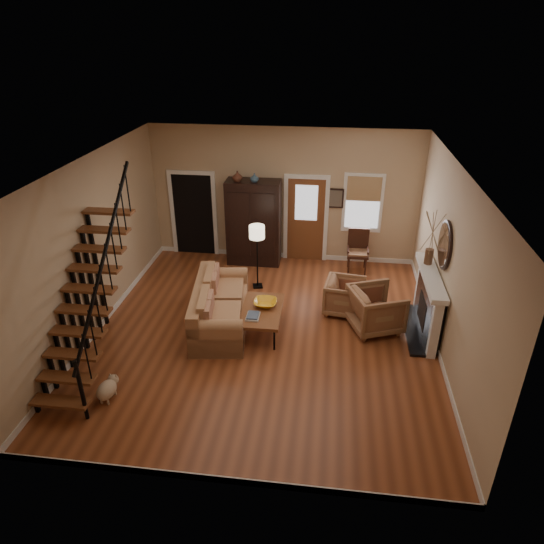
# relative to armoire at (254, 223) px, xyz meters

# --- Properties ---
(room) EXTENTS (7.00, 7.33, 3.30)m
(room) POSITION_rel_armoire_xyz_m (0.29, -1.39, 0.46)
(room) COLOR brown
(room) RESTS_ON ground
(staircase) EXTENTS (0.94, 2.80, 3.20)m
(staircase) POSITION_rel_armoire_xyz_m (-2.08, -4.45, 0.55)
(staircase) COLOR brown
(staircase) RESTS_ON ground
(fireplace) EXTENTS (0.33, 1.95, 2.30)m
(fireplace) POSITION_rel_armoire_xyz_m (3.83, -2.65, -0.31)
(fireplace) COLOR black
(fireplace) RESTS_ON ground
(armoire) EXTENTS (1.30, 0.60, 2.10)m
(armoire) POSITION_rel_armoire_xyz_m (0.00, 0.00, 0.00)
(armoire) COLOR black
(armoire) RESTS_ON ground
(vase_a) EXTENTS (0.24, 0.24, 0.25)m
(vase_a) POSITION_rel_armoire_xyz_m (-0.35, -0.10, 1.17)
(vase_a) COLOR #4C2619
(vase_a) RESTS_ON armoire
(vase_b) EXTENTS (0.20, 0.20, 0.21)m
(vase_b) POSITION_rel_armoire_xyz_m (0.05, -0.10, 1.16)
(vase_b) COLOR #334C60
(vase_b) RESTS_ON armoire
(sofa) EXTENTS (1.29, 2.41, 0.86)m
(sofa) POSITION_rel_armoire_xyz_m (-0.20, -2.94, -0.62)
(sofa) COLOR #A7734C
(sofa) RESTS_ON ground
(coffee_table) EXTENTS (0.78, 1.32, 0.50)m
(coffee_table) POSITION_rel_armoire_xyz_m (0.64, -3.08, -0.80)
(coffee_table) COLOR brown
(coffee_table) RESTS_ON ground
(bowl) EXTENTS (0.45, 0.45, 0.11)m
(bowl) POSITION_rel_armoire_xyz_m (0.69, -2.93, -0.49)
(bowl) COLOR gold
(bowl) RESTS_ON coffee_table
(books) EXTENTS (0.24, 0.33, 0.06)m
(books) POSITION_rel_armoire_xyz_m (0.52, -3.38, -0.52)
(books) COLOR beige
(books) RESTS_ON coffee_table
(armchair_left) EXTENTS (1.22, 1.20, 0.86)m
(armchair_left) POSITION_rel_armoire_xyz_m (2.83, -2.69, -0.62)
(armchair_left) COLOR brown
(armchair_left) RESTS_ON ground
(armchair_right) EXTENTS (0.91, 0.89, 0.73)m
(armchair_right) POSITION_rel_armoire_xyz_m (2.24, -2.14, -0.68)
(armchair_right) COLOR brown
(armchair_right) RESTS_ON ground
(floor_lamp) EXTENTS (0.42, 0.42, 1.50)m
(floor_lamp) POSITION_rel_armoire_xyz_m (0.28, -1.31, -0.30)
(floor_lamp) COLOR black
(floor_lamp) RESTS_ON ground
(side_chair) EXTENTS (0.54, 0.54, 1.02)m
(side_chair) POSITION_rel_armoire_xyz_m (2.55, -0.20, -0.54)
(side_chair) COLOR #371B11
(side_chair) RESTS_ON ground
(dog) EXTENTS (0.32, 0.49, 0.34)m
(dog) POSITION_rel_armoire_xyz_m (-1.53, -5.31, -0.88)
(dog) COLOR tan
(dog) RESTS_ON ground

